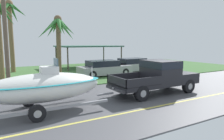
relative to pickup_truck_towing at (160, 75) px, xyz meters
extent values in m
cube|color=#4C4C51|center=(-0.16, -0.14, -1.08)|extent=(36.00, 8.00, 0.06)
cube|color=#3D6633|center=(-0.16, 10.86, -1.06)|extent=(36.00, 14.00, 0.11)
cube|color=#DBCC4C|center=(-0.16, -1.94, -1.05)|extent=(34.20, 0.12, 0.01)
cube|color=black|center=(-0.33, 0.00, -0.42)|extent=(5.25, 1.92, 0.22)
cube|color=black|center=(1.56, 0.00, -0.12)|extent=(1.47, 1.92, 0.38)
cube|color=black|center=(0.04, 0.00, 0.27)|extent=(1.58, 1.92, 1.17)
cube|color=black|center=(0.04, 0.00, 0.63)|extent=(1.60, 1.94, 0.38)
cube|color=black|center=(-1.85, 0.00, -0.29)|extent=(2.21, 1.92, 0.04)
cube|color=black|center=(-1.85, 0.92, -0.09)|extent=(2.21, 0.08, 0.45)
cube|color=black|center=(-1.85, -0.92, -0.09)|extent=(2.21, 0.08, 0.45)
cube|color=black|center=(-2.92, 0.00, -0.09)|extent=(0.08, 1.92, 0.45)
cube|color=#333338|center=(-3.02, 0.00, -0.48)|extent=(0.12, 1.73, 0.16)
sphere|color=#B2B2B7|center=(-3.14, 0.00, -0.43)|extent=(0.10, 0.10, 0.10)
cylinder|color=black|center=(1.49, 0.85, -0.65)|extent=(0.80, 0.28, 0.80)
cylinder|color=#9E9EA3|center=(1.49, 0.85, -0.65)|extent=(0.36, 0.29, 0.36)
cylinder|color=black|center=(1.49, -0.85, -0.65)|extent=(0.80, 0.28, 0.80)
cylinder|color=#9E9EA3|center=(1.49, -0.85, -0.65)|extent=(0.36, 0.29, 0.36)
cylinder|color=black|center=(-1.96, 0.85, -0.65)|extent=(0.80, 0.28, 0.80)
cylinder|color=#9E9EA3|center=(-1.96, 0.85, -0.65)|extent=(0.36, 0.29, 0.36)
cylinder|color=black|center=(-1.96, -0.85, -0.65)|extent=(0.80, 0.28, 0.80)
cylinder|color=#9E9EA3|center=(-1.96, -0.85, -0.65)|extent=(0.36, 0.29, 0.36)
cube|color=gray|center=(-3.59, 0.00, -0.67)|extent=(0.90, 0.10, 0.08)
cube|color=gray|center=(-6.54, 1.02, -0.67)|extent=(5.01, 0.12, 0.10)
cube|color=gray|center=(-6.54, -1.02, -0.67)|extent=(5.01, 0.12, 0.10)
cylinder|color=black|center=(-7.04, 1.08, -0.73)|extent=(0.64, 0.22, 0.64)
cylinder|color=#9E9EA3|center=(-7.04, 1.08, -0.73)|extent=(0.29, 0.23, 0.29)
cylinder|color=black|center=(-7.04, -1.08, -0.73)|extent=(0.64, 0.22, 0.64)
cylinder|color=#9E9EA3|center=(-7.04, -1.08, -0.73)|extent=(0.29, 0.23, 0.29)
ellipsoid|color=white|center=(-6.54, 0.00, -0.01)|extent=(4.99, 1.87, 1.22)
ellipsoid|color=teal|center=(-6.54, 0.00, 0.20)|extent=(5.09, 1.91, 0.12)
cube|color=silver|center=(-6.29, 0.00, 0.56)|extent=(0.70, 0.60, 0.65)
cube|color=slate|center=(-5.99, 0.00, 1.03)|extent=(0.06, 0.56, 0.36)
cylinder|color=silver|center=(-4.30, 0.00, 0.48)|extent=(0.04, 0.04, 0.50)
cube|color=#99999E|center=(3.93, 7.91, -0.52)|extent=(4.42, 1.82, 0.70)
cube|color=black|center=(3.71, 7.91, 0.08)|extent=(2.47, 1.67, 0.50)
cylinder|color=black|center=(5.43, 8.73, -0.72)|extent=(0.66, 0.22, 0.66)
cylinder|color=#9E9EA3|center=(5.43, 8.73, -0.72)|extent=(0.30, 0.23, 0.30)
cylinder|color=black|center=(5.43, 7.09, -0.72)|extent=(0.66, 0.22, 0.66)
cylinder|color=#9E9EA3|center=(5.43, 7.09, -0.72)|extent=(0.30, 0.23, 0.30)
cylinder|color=black|center=(2.43, 8.73, -0.72)|extent=(0.66, 0.22, 0.66)
cylinder|color=#9E9EA3|center=(2.43, 8.73, -0.72)|extent=(0.30, 0.23, 0.30)
cylinder|color=black|center=(2.43, 7.09, -0.72)|extent=(0.66, 0.22, 0.66)
cylinder|color=#9E9EA3|center=(2.43, 7.09, -0.72)|extent=(0.30, 0.23, 0.30)
cube|color=#99999E|center=(0.21, 7.12, -0.52)|extent=(4.67, 1.88, 0.70)
cube|color=black|center=(-0.03, 7.12, 0.08)|extent=(2.62, 1.73, 0.50)
cylinder|color=black|center=(1.79, 7.97, -0.72)|extent=(0.66, 0.22, 0.66)
cylinder|color=#9E9EA3|center=(1.79, 7.97, -0.72)|extent=(0.30, 0.23, 0.30)
cylinder|color=black|center=(1.79, 6.26, -0.72)|extent=(0.66, 0.22, 0.66)
cylinder|color=#9E9EA3|center=(1.79, 6.26, -0.72)|extent=(0.30, 0.23, 0.30)
cylinder|color=black|center=(-1.38, 7.97, -0.72)|extent=(0.66, 0.22, 0.66)
cylinder|color=#9E9EA3|center=(-1.38, 7.97, -0.72)|extent=(0.30, 0.23, 0.30)
cylinder|color=black|center=(-1.38, 6.26, -0.72)|extent=(0.66, 0.22, 0.66)
cylinder|color=#9E9EA3|center=(-1.38, 6.26, -0.72)|extent=(0.30, 0.23, 0.30)
cylinder|color=#4C4238|center=(4.67, 15.83, 0.16)|extent=(0.14, 0.14, 2.43)
cylinder|color=#4C4238|center=(4.67, 11.41, 0.16)|extent=(0.14, 0.14, 2.43)
cylinder|color=#4C4238|center=(-1.76, 15.83, 0.16)|extent=(0.14, 0.14, 2.43)
cylinder|color=#4C4238|center=(-1.76, 11.41, 0.16)|extent=(0.14, 0.14, 2.43)
cube|color=#2D5647|center=(1.46, 13.62, 1.45)|extent=(6.93, 4.92, 0.14)
cylinder|color=brown|center=(-3.84, 7.16, 1.31)|extent=(0.36, 0.51, 4.73)
cone|color=#387A38|center=(-3.18, 7.17, 3.08)|extent=(1.53, 0.34, 1.40)
cone|color=#387A38|center=(-3.48, 7.49, 3.09)|extent=(1.06, 1.01, 1.34)
cone|color=#387A38|center=(-3.89, 7.76, 3.15)|extent=(0.53, 1.49, 1.34)
cone|color=#387A38|center=(-4.17, 7.58, 2.98)|extent=(1.06, 1.21, 1.55)
cone|color=#387A38|center=(-4.61, 7.08, 2.93)|extent=(1.82, 0.52, 1.71)
cone|color=#387A38|center=(-4.47, 6.60, 3.14)|extent=(1.58, 1.46, 1.31)
cone|color=#387A38|center=(-3.93, 6.40, 3.08)|extent=(0.63, 1.83, 1.51)
cone|color=#387A38|center=(-3.38, 6.75, 2.88)|extent=(1.36, 1.27, 1.79)
sphere|color=brown|center=(-3.84, 7.16, 3.67)|extent=(0.57, 0.57, 0.57)
cylinder|color=brown|center=(-7.79, 9.50, 1.90)|extent=(0.44, 0.61, 5.91)
cone|color=#2D6B2D|center=(-7.24, 9.53, 4.06)|extent=(1.48, 0.50, 1.81)
cone|color=#2D6B2D|center=(-7.47, 10.05, 4.14)|extent=(1.10, 1.51, 1.66)
cone|color=#2D6B2D|center=(-7.31, 8.91, 4.30)|extent=(1.42, 1.61, 1.41)
cylinder|color=brown|center=(-6.65, 13.55, 2.26)|extent=(0.42, 0.79, 6.64)
cone|color=#2D6B2D|center=(-5.91, 13.66, 5.04)|extent=(1.78, 0.67, 1.41)
cone|color=#2D6B2D|center=(-6.25, 14.19, 4.78)|extent=(1.31, 1.76, 1.88)
cone|color=#2D6B2D|center=(-6.91, 14.08, 5.05)|extent=(0.95, 1.44, 1.31)
cone|color=#2D6B2D|center=(-7.32, 13.49, 5.04)|extent=(1.61, 0.53, 1.36)
cone|color=#2D6B2D|center=(-6.93, 12.92, 5.12)|extent=(0.99, 1.60, 1.22)
cone|color=#2D6B2D|center=(-6.45, 12.96, 5.20)|extent=(0.72, 1.39, 0.99)
sphere|color=brown|center=(-6.65, 13.55, 5.57)|extent=(0.68, 0.68, 0.68)
cylinder|color=brown|center=(-7.62, 4.40, 3.12)|extent=(0.24, 0.24, 8.34)
camera|label=1|loc=(-8.35, -8.90, 1.88)|focal=33.21mm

